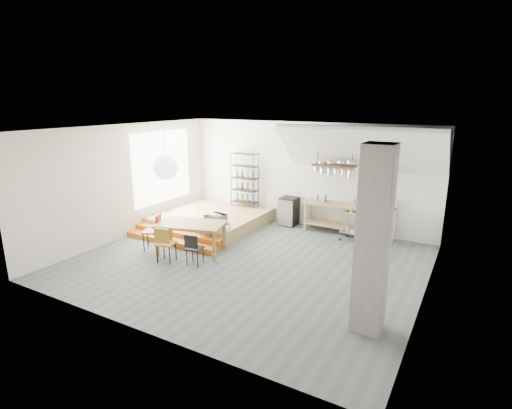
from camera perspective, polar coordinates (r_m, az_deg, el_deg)
The scene contains 26 objects.
floor at distance 9.87m, azimuth -1.22°, elevation -8.15°, with size 8.00×8.00×0.00m, color #545F62.
wall_back at distance 12.44m, azimuth 7.04°, elevation 4.26°, with size 8.00×0.04×3.20m, color silver.
wall_left at distance 11.88m, azimuth -18.10°, elevation 3.14°, with size 0.04×7.00×3.20m, color silver.
wall_right at distance 8.15m, azimuth 23.69°, elevation -2.51°, with size 0.04×7.00×3.20m, color silver.
ceiling at distance 9.12m, azimuth -1.33°, elevation 10.71°, with size 8.00×7.00×0.02m, color white.
slope_ceiling at distance 11.16m, azimuth 14.61°, elevation 7.63°, with size 4.40×1.80×0.15m, color white.
window_pane at distance 12.87m, azimuth -13.21°, elevation 5.23°, with size 0.02×2.50×2.20m, color white.
platform at distance 12.68m, azimuth -6.32°, elevation -2.03°, with size 3.00×3.00×0.40m, color #9F7E4F.
step_lower at distance 11.29m, azimuth -12.10°, elevation -5.13°, with size 3.00×0.35×0.13m, color #CC6C18.
step_upper at distance 11.51m, azimuth -10.97°, elevation -4.33°, with size 3.00×0.35×0.27m, color #CC6C18.
concrete_column at distance 6.83m, azimuth 16.40°, elevation -5.05°, with size 0.50×0.50×3.20m, color gray.
kitchen_counter at distance 11.96m, azimuth 11.11°, elevation -1.13°, with size 1.80×0.60×0.91m.
stove at distance 11.67m, azimuth 17.60°, elevation -2.71°, with size 0.60×0.60×1.18m.
pot_rack at distance 11.45m, azimuth 11.21°, elevation 5.09°, with size 1.20×0.50×1.43m.
wire_shelving at distance 13.11m, azimuth -1.61°, elevation 3.69°, with size 0.88×0.38×1.80m.
microwave_shelf at distance 11.00m, azimuth -5.51°, elevation -2.76°, with size 0.60×0.40×0.16m.
paper_lantern at distance 10.22m, azimuth -12.78°, elevation 5.14°, with size 0.60×0.60×0.60m, color white.
dining_table at distance 10.32m, azimuth -9.31°, elevation -3.10°, with size 1.88×1.38×0.80m.
chair_mustard at distance 9.87m, azimuth -12.95°, elevation -5.19°, with size 0.50×0.50×0.90m.
chair_black at distance 9.61m, azimuth -8.95°, elevation -5.97°, with size 0.42×0.42×0.79m.
chair_olive at distance 10.98m, azimuth -6.76°, elevation -3.22°, with size 0.45×0.45×0.79m.
chair_red at distance 10.80m, azimuth -14.30°, elevation -3.33°, with size 0.59×0.59×0.96m.
rolling_cart at distance 11.36m, azimuth 14.20°, elevation -2.68°, with size 0.90×0.61×0.81m.
mini_fridge at distance 12.58m, azimuth 4.71°, elevation -0.97°, with size 0.52×0.52×0.89m, color black.
microwave at distance 10.95m, azimuth -5.53°, elevation -2.01°, with size 0.48×0.32×0.27m, color beige.
bowl at distance 11.90m, azimuth 10.12°, elevation 0.38°, with size 0.19×0.19×0.05m, color silver.
Camera 1 is at (4.67, -7.80, 3.85)m, focal length 28.00 mm.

